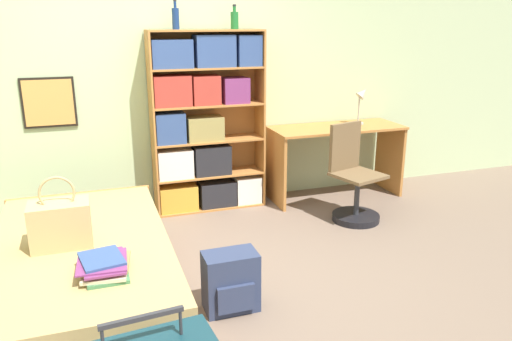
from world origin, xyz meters
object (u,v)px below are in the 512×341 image
handbag (61,223)px  bookcase (203,124)px  desk_lamp (362,99)px  book_stack_on_bed (105,265)px  backpack (231,282)px  bottle_green (176,18)px  desk_chair (353,189)px  bed (84,271)px  bottle_brown (235,20)px  desk (336,147)px

handbag → bookcase: (1.29, 1.51, 0.27)m
desk_lamp → handbag: bearing=-154.3°
book_stack_on_bed → backpack: book_stack_on_bed is taller
handbag → bottle_green: bearing=55.0°
desk_lamp → desk_chair: (-0.44, -0.68, -0.74)m
bed → bottle_green: (0.97, 1.48, 1.64)m
book_stack_on_bed → desk_chair: 2.63m
bed → bottle_brown: bearing=43.6°
book_stack_on_bed → desk_chair: bearing=27.8°
bottle_green → desk_lamp: (1.93, -0.09, -0.82)m
bottle_green → bottle_brown: (0.55, -0.04, -0.02)m
bottle_green → book_stack_on_bed: bearing=-112.6°
desk → desk_chair: desk_chair is taller
handbag → backpack: (1.01, -0.37, -0.40)m
book_stack_on_bed → desk_lamp: size_ratio=0.90×
desk → bed: bearing=-152.5°
bed → bottle_brown: (1.51, 1.44, 1.62)m
bottle_green → desk: bottle_green is taller
bed → bottle_brown: bottle_brown is taller
desk → desk_chair: bearing=-101.9°
desk → desk_chair: 0.70m
bottle_green → desk_lamp: bottle_green is taller
desk_chair → backpack: size_ratio=2.29×
handbag → desk_lamp: desk_lamp is taller
book_stack_on_bed → desk_lamp: 3.39m
desk → backpack: 2.46m
bottle_brown → desk_chair: 1.95m
handbag → book_stack_on_bed: 0.53m
desk_chair → bed: bearing=-163.9°
bed → bookcase: (1.18, 1.47, 0.65)m
desk → desk_lamp: bearing=8.7°
desk_lamp → desk_chair: desk_lamp is taller
desk_lamp → backpack: size_ratio=1.00×
book_stack_on_bed → desk_lamp: (2.76, 1.90, 0.54)m
handbag → bookcase: 2.01m
desk → desk_chair: size_ratio=1.52×
bottle_green → desk_lamp: bearing=-2.7°
handbag → bottle_green: 2.25m
bottle_brown → desk: (1.07, -0.10, -1.29)m
handbag → desk_lamp: 3.35m
handbag → backpack: handbag is taller
bottle_green → desk_lamp: size_ratio=0.66×
book_stack_on_bed → bottle_green: bearing=67.4°
bottle_brown → desk: bottle_brown is taller
book_stack_on_bed → bookcase: bookcase is taller
desk_chair → book_stack_on_bed: bearing=-152.2°
bottle_brown → bottle_green: bearing=175.6°
handbag → desk_chair: bearing=16.5°
book_stack_on_bed → backpack: bearing=6.8°
bottle_green → bottle_brown: bottle_green is taller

